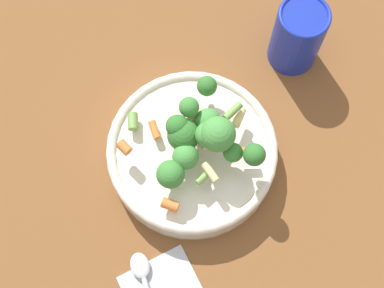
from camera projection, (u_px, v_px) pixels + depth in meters
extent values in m
plane|color=brown|center=(192.00, 158.00, 0.79)|extent=(3.00, 3.00, 0.00)
cylinder|color=silver|center=(192.00, 154.00, 0.77)|extent=(0.24, 0.24, 0.04)
torus|color=silver|center=(192.00, 149.00, 0.75)|extent=(0.24, 0.24, 0.01)
cylinder|color=#8CB766|center=(171.00, 179.00, 0.72)|extent=(0.01, 0.01, 0.02)
sphere|color=#3D8438|center=(171.00, 174.00, 0.69)|extent=(0.04, 0.04, 0.04)
cylinder|color=#8CB766|center=(178.00, 132.00, 0.72)|extent=(0.01, 0.01, 0.02)
sphere|color=#33722D|center=(177.00, 126.00, 0.70)|extent=(0.03, 0.03, 0.03)
cylinder|color=#8CB766|center=(207.00, 128.00, 0.74)|extent=(0.01, 0.01, 0.01)
sphere|color=#479342|center=(208.00, 122.00, 0.72)|extent=(0.04, 0.04, 0.04)
cylinder|color=#8CB766|center=(254.00, 157.00, 0.70)|extent=(0.01, 0.01, 0.01)
sphere|color=#33722D|center=(255.00, 152.00, 0.68)|extent=(0.03, 0.03, 0.03)
cylinder|color=#8CB766|center=(185.00, 162.00, 0.72)|extent=(0.01, 0.01, 0.02)
sphere|color=#479342|center=(185.00, 156.00, 0.70)|extent=(0.04, 0.04, 0.04)
cylinder|color=#8CB766|center=(232.00, 156.00, 0.72)|extent=(0.01, 0.01, 0.01)
sphere|color=#3D8438|center=(233.00, 152.00, 0.70)|extent=(0.03, 0.03, 0.03)
cylinder|color=#8CB766|center=(207.00, 92.00, 0.75)|extent=(0.01, 0.01, 0.01)
sphere|color=#33722D|center=(207.00, 86.00, 0.73)|extent=(0.03, 0.03, 0.03)
cylinder|color=#8CB766|center=(189.00, 112.00, 0.72)|extent=(0.01, 0.01, 0.01)
sphere|color=#3D8438|center=(189.00, 107.00, 0.70)|extent=(0.03, 0.03, 0.03)
cylinder|color=#8CB766|center=(217.00, 141.00, 0.71)|extent=(0.02, 0.02, 0.02)
sphere|color=#479342|center=(218.00, 134.00, 0.68)|extent=(0.05, 0.05, 0.05)
cylinder|color=#8CB766|center=(184.00, 143.00, 0.73)|extent=(0.02, 0.02, 0.02)
sphere|color=#33722D|center=(183.00, 136.00, 0.71)|extent=(0.04, 0.04, 0.04)
cylinder|color=#8CB766|center=(208.00, 140.00, 0.71)|extent=(0.01, 0.01, 0.01)
sphere|color=#479342|center=(208.00, 135.00, 0.69)|extent=(0.03, 0.03, 0.03)
cylinder|color=orange|center=(203.00, 137.00, 0.73)|extent=(0.02, 0.02, 0.01)
cylinder|color=orange|center=(124.00, 147.00, 0.71)|extent=(0.02, 0.02, 0.01)
cylinder|color=#729E4C|center=(203.00, 178.00, 0.70)|extent=(0.02, 0.02, 0.01)
cylinder|color=orange|center=(155.00, 130.00, 0.74)|extent=(0.02, 0.03, 0.01)
cylinder|color=#729E4C|center=(133.00, 121.00, 0.74)|extent=(0.02, 0.03, 0.01)
cylinder|color=beige|center=(195.00, 117.00, 0.73)|extent=(0.03, 0.03, 0.01)
cylinder|color=#729E4C|center=(214.00, 128.00, 0.72)|extent=(0.02, 0.03, 0.01)
cylinder|color=orange|center=(246.00, 151.00, 0.71)|extent=(0.02, 0.02, 0.01)
cylinder|color=beige|center=(210.00, 172.00, 0.70)|extent=(0.03, 0.03, 0.01)
cylinder|color=#729E4C|center=(233.00, 111.00, 0.71)|extent=(0.02, 0.03, 0.01)
cylinder|color=orange|center=(171.00, 205.00, 0.70)|extent=(0.02, 0.01, 0.01)
cylinder|color=#729E4C|center=(175.00, 134.00, 0.72)|extent=(0.02, 0.03, 0.01)
cylinder|color=beige|center=(202.00, 141.00, 0.71)|extent=(0.02, 0.02, 0.01)
cylinder|color=beige|center=(239.00, 118.00, 0.73)|extent=(0.01, 0.03, 0.01)
cylinder|color=#729E4C|center=(175.00, 170.00, 0.71)|extent=(0.03, 0.03, 0.01)
cylinder|color=#192DAD|center=(297.00, 36.00, 0.79)|extent=(0.08, 0.08, 0.11)
torus|color=#192DAD|center=(305.00, 15.00, 0.74)|extent=(0.08, 0.08, 0.01)
ellipsoid|color=silver|center=(140.00, 266.00, 0.72)|extent=(0.04, 0.04, 0.01)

